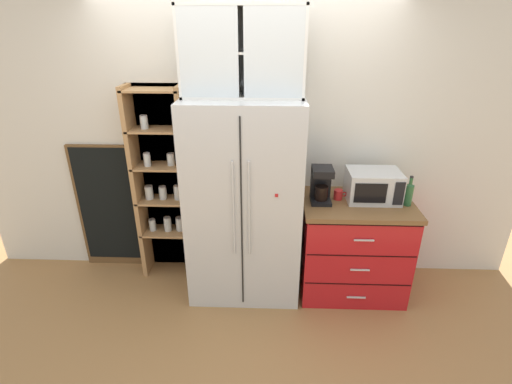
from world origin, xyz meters
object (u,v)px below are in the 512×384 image
at_px(refrigerator, 244,201).
at_px(microwave, 373,186).
at_px(coffee_maker, 321,184).
at_px(bottle_clear, 358,188).
at_px(mug_red, 338,195).
at_px(mug_navy, 360,198).
at_px(bottle_green, 409,193).
at_px(chalkboard_menu, 108,208).

relative_size(refrigerator, microwave, 4.03).
relative_size(coffee_maker, bottle_clear, 1.26).
bearing_deg(coffee_maker, refrigerator, -178.67).
distance_m(mug_red, bottle_clear, 0.18).
distance_m(refrigerator, microwave, 1.11).
xyz_separation_m(microwave, mug_navy, (-0.12, -0.09, -0.08)).
relative_size(refrigerator, coffee_maker, 5.72).
xyz_separation_m(mug_navy, bottle_clear, (-0.00, 0.09, 0.06)).
bearing_deg(microwave, bottle_clear, 178.03).
distance_m(bottle_green, bottle_clear, 0.41).
bearing_deg(mug_navy, bottle_clear, 91.11).
distance_m(microwave, coffee_maker, 0.45).
bearing_deg(bottle_green, mug_navy, 178.15).
bearing_deg(bottle_clear, chalkboard_menu, 174.02).
height_order(mug_red, chalkboard_menu, chalkboard_menu).
bearing_deg(refrigerator, bottle_clear, 3.61).
bearing_deg(microwave, coffee_maker, -174.62).
xyz_separation_m(bottle_clear, chalkboard_menu, (-2.33, 0.24, -0.36)).
height_order(refrigerator, bottle_clear, refrigerator).
height_order(mug_navy, chalkboard_menu, chalkboard_menu).
relative_size(coffee_maker, bottle_green, 1.20).
relative_size(mug_red, mug_navy, 0.99).
height_order(mug_navy, bottle_clear, bottle_clear).
distance_m(refrigerator, mug_navy, 0.98).
relative_size(refrigerator, chalkboard_menu, 1.38).
xyz_separation_m(refrigerator, microwave, (1.10, 0.06, 0.14)).
relative_size(mug_red, bottle_green, 0.43).
height_order(bottle_green, chalkboard_menu, chalkboard_menu).
height_order(refrigerator, mug_red, refrigerator).
xyz_separation_m(mug_navy, chalkboard_menu, (-2.34, 0.33, -0.30)).
height_order(coffee_maker, bottle_clear, coffee_maker).
distance_m(refrigerator, chalkboard_menu, 1.41).
bearing_deg(refrigerator, chalkboard_menu, 167.32).
height_order(mug_navy, bottle_green, bottle_green).
distance_m(mug_navy, bottle_green, 0.40).
height_order(refrigerator, microwave, refrigerator).
distance_m(microwave, mug_navy, 0.17).
xyz_separation_m(coffee_maker, bottle_green, (0.72, -0.06, -0.04)).
distance_m(mug_red, mug_navy, 0.18).
xyz_separation_m(microwave, mug_red, (-0.29, -0.01, -0.09)).
relative_size(refrigerator, mug_red, 15.94).
height_order(coffee_maker, mug_red, coffee_maker).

